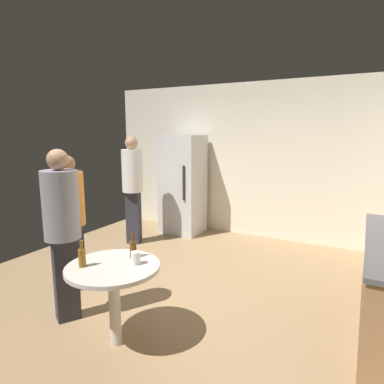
% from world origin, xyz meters
% --- Properties ---
extents(ground_plane, '(5.20, 5.20, 0.10)m').
position_xyz_m(ground_plane, '(0.00, 0.00, -0.05)').
color(ground_plane, '#9E7C56').
extents(wall_back, '(5.32, 0.06, 2.70)m').
position_xyz_m(wall_back, '(0.00, 2.63, 1.35)').
color(wall_back, silver).
rests_on(wall_back, ground_plane).
extents(refrigerator, '(0.70, 0.68, 1.80)m').
position_xyz_m(refrigerator, '(-1.06, 2.20, 0.90)').
color(refrigerator, silver).
rests_on(refrigerator, ground_plane).
extents(foreground_table, '(0.80, 0.80, 0.73)m').
position_xyz_m(foreground_table, '(0.08, -1.02, 0.63)').
color(foreground_table, beige).
rests_on(foreground_table, ground_plane).
extents(beer_bottle_amber, '(0.06, 0.06, 0.23)m').
position_xyz_m(beer_bottle_amber, '(-0.13, -1.16, 0.82)').
color(beer_bottle_amber, '#8C5919').
rests_on(beer_bottle_amber, foreground_table).
extents(beer_bottle_brown, '(0.06, 0.06, 0.23)m').
position_xyz_m(beer_bottle_brown, '(0.12, -0.79, 0.82)').
color(beer_bottle_brown, '#593314').
rests_on(beer_bottle_brown, foreground_table).
extents(plastic_cup_white, '(0.08, 0.08, 0.11)m').
position_xyz_m(plastic_cup_white, '(0.24, -0.91, 0.79)').
color(plastic_cup_white, white).
rests_on(plastic_cup_white, foreground_table).
extents(person_in_orange_shirt, '(0.39, 0.39, 1.59)m').
position_xyz_m(person_in_orange_shirt, '(-1.08, -0.42, 0.93)').
color(person_in_orange_shirt, '#2D2D38').
rests_on(person_in_orange_shirt, ground_plane).
extents(person_in_gray_shirt, '(0.46, 0.46, 1.70)m').
position_xyz_m(person_in_gray_shirt, '(-0.63, -0.92, 0.99)').
color(person_in_gray_shirt, '#2D2D38').
rests_on(person_in_gray_shirt, ground_plane).
extents(person_in_white_shirt, '(0.43, 0.43, 1.78)m').
position_xyz_m(person_in_white_shirt, '(-1.48, 1.27, 1.05)').
color(person_in_white_shirt, '#2D2D38').
rests_on(person_in_white_shirt, ground_plane).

